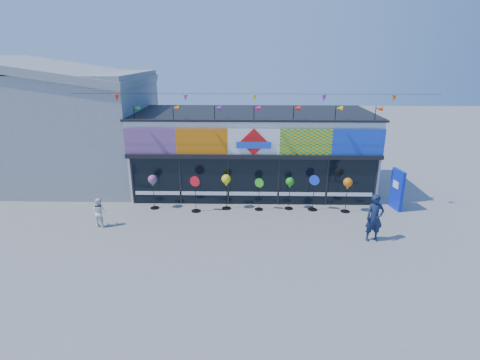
{
  "coord_description": "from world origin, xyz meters",
  "views": [
    {
      "loc": [
        -0.28,
        -13.48,
        6.94
      ],
      "look_at": [
        -0.6,
        2.0,
        1.71
      ],
      "focal_mm": 28.0,
      "sensor_mm": 36.0,
      "label": 1
    }
  ],
  "objects_px": {
    "spinner_5": "(314,192)",
    "spinner_6": "(348,185)",
    "blue_sign": "(397,189)",
    "spinner_4": "(290,184)",
    "spinner_1": "(195,193)",
    "spinner_0": "(153,182)",
    "child": "(99,212)",
    "spinner_2": "(226,181)",
    "spinner_3": "(259,193)",
    "adult_man": "(375,218)"
  },
  "relations": [
    {
      "from": "spinner_3",
      "to": "spinner_6",
      "type": "bearing_deg",
      "value": -2.28
    },
    {
      "from": "spinner_3",
      "to": "adult_man",
      "type": "height_order",
      "value": "adult_man"
    },
    {
      "from": "spinner_6",
      "to": "adult_man",
      "type": "relative_size",
      "value": 0.87
    },
    {
      "from": "child",
      "to": "spinner_2",
      "type": "bearing_deg",
      "value": -139.92
    },
    {
      "from": "spinner_1",
      "to": "spinner_3",
      "type": "relative_size",
      "value": 1.11
    },
    {
      "from": "spinner_6",
      "to": "spinner_4",
      "type": "bearing_deg",
      "value": 173.44
    },
    {
      "from": "spinner_5",
      "to": "adult_man",
      "type": "distance_m",
      "value": 3.51
    },
    {
      "from": "spinner_6",
      "to": "adult_man",
      "type": "xyz_separation_m",
      "value": [
        0.36,
        -2.8,
        -0.37
      ]
    },
    {
      "from": "child",
      "to": "spinner_5",
      "type": "bearing_deg",
      "value": -148.97
    },
    {
      "from": "adult_man",
      "to": "spinner_3",
      "type": "bearing_deg",
      "value": 140.09
    },
    {
      "from": "spinner_3",
      "to": "spinner_2",
      "type": "bearing_deg",
      "value": 176.45
    },
    {
      "from": "spinner_3",
      "to": "spinner_1",
      "type": "bearing_deg",
      "value": -175.0
    },
    {
      "from": "spinner_6",
      "to": "child",
      "type": "height_order",
      "value": "spinner_6"
    },
    {
      "from": "child",
      "to": "spinner_6",
      "type": "bearing_deg",
      "value": -151.49
    },
    {
      "from": "spinner_1",
      "to": "spinner_2",
      "type": "distance_m",
      "value": 1.51
    },
    {
      "from": "spinner_2",
      "to": "adult_man",
      "type": "distance_m",
      "value": 6.64
    },
    {
      "from": "blue_sign",
      "to": "spinner_3",
      "type": "relative_size",
      "value": 1.23
    },
    {
      "from": "spinner_5",
      "to": "spinner_1",
      "type": "bearing_deg",
      "value": -177.05
    },
    {
      "from": "spinner_4",
      "to": "adult_man",
      "type": "height_order",
      "value": "adult_man"
    },
    {
      "from": "blue_sign",
      "to": "adult_man",
      "type": "height_order",
      "value": "blue_sign"
    },
    {
      "from": "spinner_3",
      "to": "spinner_4",
      "type": "distance_m",
      "value": 1.49
    },
    {
      "from": "blue_sign",
      "to": "spinner_4",
      "type": "bearing_deg",
      "value": 172.0
    },
    {
      "from": "spinner_2",
      "to": "spinner_4",
      "type": "xyz_separation_m",
      "value": [
        2.94,
        0.04,
        -0.11
      ]
    },
    {
      "from": "spinner_4",
      "to": "adult_man",
      "type": "bearing_deg",
      "value": -46.46
    },
    {
      "from": "blue_sign",
      "to": "spinner_6",
      "type": "bearing_deg",
      "value": -179.44
    },
    {
      "from": "spinner_3",
      "to": "adult_man",
      "type": "relative_size",
      "value": 0.81
    },
    {
      "from": "spinner_0",
      "to": "spinner_1",
      "type": "relative_size",
      "value": 0.97
    },
    {
      "from": "spinner_1",
      "to": "spinner_3",
      "type": "xyz_separation_m",
      "value": [
        2.92,
        0.26,
        -0.09
      ]
    },
    {
      "from": "spinner_3",
      "to": "adult_man",
      "type": "xyz_separation_m",
      "value": [
        4.36,
        -2.96,
        0.13
      ]
    },
    {
      "from": "spinner_5",
      "to": "spinner_6",
      "type": "distance_m",
      "value": 1.55
    },
    {
      "from": "spinner_2",
      "to": "spinner_3",
      "type": "relative_size",
      "value": 1.09
    },
    {
      "from": "blue_sign",
      "to": "spinner_2",
      "type": "xyz_separation_m",
      "value": [
        -7.94,
        -0.18,
        0.39
      ]
    },
    {
      "from": "spinner_2",
      "to": "child",
      "type": "relative_size",
      "value": 1.35
    },
    {
      "from": "spinner_4",
      "to": "spinner_1",
      "type": "bearing_deg",
      "value": -174.83
    },
    {
      "from": "spinner_1",
      "to": "spinner_6",
      "type": "height_order",
      "value": "spinner_1"
    },
    {
      "from": "spinner_0",
      "to": "spinner_5",
      "type": "xyz_separation_m",
      "value": [
        7.45,
        -0.04,
        -0.42
      ]
    },
    {
      "from": "child",
      "to": "blue_sign",
      "type": "bearing_deg",
      "value": -151.3
    },
    {
      "from": "blue_sign",
      "to": "spinner_1",
      "type": "xyz_separation_m",
      "value": [
        -9.34,
        -0.53,
        -0.06
      ]
    },
    {
      "from": "spinner_4",
      "to": "spinner_6",
      "type": "height_order",
      "value": "spinner_6"
    },
    {
      "from": "spinner_0",
      "to": "child",
      "type": "bearing_deg",
      "value": -133.27
    },
    {
      "from": "spinner_2",
      "to": "spinner_5",
      "type": "bearing_deg",
      "value": -0.99
    },
    {
      "from": "blue_sign",
      "to": "child",
      "type": "xyz_separation_m",
      "value": [
        -13.18,
        -2.15,
        -0.33
      ]
    },
    {
      "from": "blue_sign",
      "to": "spinner_1",
      "type": "bearing_deg",
      "value": 173.68
    },
    {
      "from": "adult_man",
      "to": "blue_sign",
      "type": "bearing_deg",
      "value": 51.78
    },
    {
      "from": "blue_sign",
      "to": "spinner_0",
      "type": "xyz_separation_m",
      "value": [
        -11.35,
        -0.2,
        0.36
      ]
    },
    {
      "from": "spinner_2",
      "to": "blue_sign",
      "type": "bearing_deg",
      "value": 1.29
    },
    {
      "from": "spinner_3",
      "to": "adult_man",
      "type": "distance_m",
      "value": 5.27
    },
    {
      "from": "spinner_1",
      "to": "spinner_5",
      "type": "relative_size",
      "value": 1.0
    },
    {
      "from": "spinner_1",
      "to": "blue_sign",
      "type": "bearing_deg",
      "value": 3.24
    },
    {
      "from": "spinner_0",
      "to": "spinner_6",
      "type": "relative_size",
      "value": 1.0
    }
  ]
}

